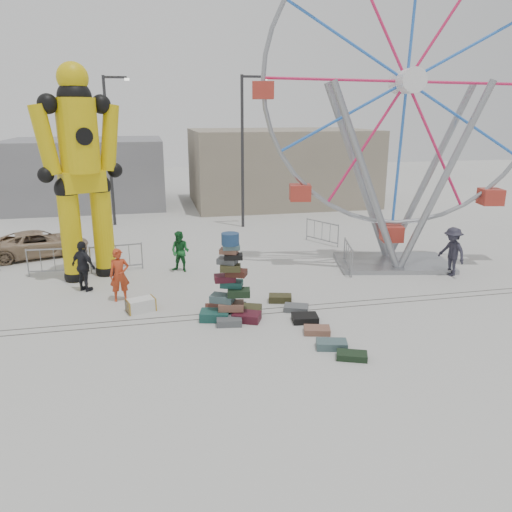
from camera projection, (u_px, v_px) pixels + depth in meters
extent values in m
plane|color=#9E9E99|center=(226.00, 325.00, 14.97)|extent=(90.00, 90.00, 0.00)
cube|color=#47443F|center=(223.00, 317.00, 15.53)|extent=(40.00, 0.04, 0.01)
cube|color=#47443F|center=(221.00, 312.00, 15.90)|extent=(40.00, 0.04, 0.01)
cube|color=gray|center=(280.00, 167.00, 34.47)|extent=(12.00, 8.00, 5.00)
cube|color=gray|center=(88.00, 172.00, 33.78)|extent=(10.00, 8.00, 4.40)
cylinder|color=#2D2D30|center=(242.00, 154.00, 26.66)|extent=(0.16, 0.16, 8.00)
cube|color=#2D2D30|center=(253.00, 77.00, 25.70)|extent=(1.20, 0.15, 0.12)
cube|color=silver|center=(265.00, 79.00, 25.85)|extent=(0.25, 0.25, 0.12)
cylinder|color=#2D2D30|center=(109.00, 153.00, 27.11)|extent=(0.16, 0.16, 8.00)
cube|color=#2D2D30|center=(115.00, 77.00, 26.15)|extent=(1.20, 0.15, 0.12)
cube|color=silver|center=(127.00, 79.00, 26.30)|extent=(0.25, 0.25, 0.12)
cube|color=#184943|center=(215.00, 315.00, 15.33)|extent=(1.00, 0.80, 0.29)
cube|color=#491320|center=(247.00, 317.00, 15.25)|extent=(0.99, 0.87, 0.26)
cube|color=#451E16|center=(217.00, 309.00, 15.86)|extent=(0.81, 0.59, 0.24)
cube|color=#3B391D|center=(248.00, 310.00, 15.78)|extent=(0.94, 0.80, 0.26)
cube|color=#565A5D|center=(229.00, 321.00, 14.98)|extent=(0.81, 0.61, 0.22)
cube|color=black|center=(234.00, 307.00, 16.03)|extent=(0.86, 0.74, 0.24)
cube|color=brown|center=(231.00, 306.00, 15.37)|extent=(0.86, 0.68, 0.24)
cube|color=#455F62|center=(222.00, 298.00, 15.36)|extent=(0.85, 0.76, 0.22)
cube|color=black|center=(239.00, 293.00, 15.21)|extent=(0.75, 0.57, 0.22)
cube|color=#184943|center=(232.00, 284.00, 15.35)|extent=(0.77, 0.64, 0.20)
cube|color=#491320|center=(225.00, 278.00, 15.25)|extent=(0.66, 0.47, 0.20)
cube|color=#451E16|center=(236.00, 273.00, 15.12)|extent=(0.73, 0.64, 0.20)
cube|color=#3B391D|center=(230.00, 268.00, 14.97)|extent=(0.69, 0.53, 0.18)
cube|color=#565A5D|center=(227.00, 261.00, 15.07)|extent=(0.69, 0.63, 0.18)
cube|color=black|center=(233.00, 257.00, 14.92)|extent=(0.60, 0.46, 0.15)
cube|color=brown|center=(229.00, 251.00, 14.94)|extent=(0.62, 0.53, 0.15)
cube|color=#455F62|center=(231.00, 247.00, 14.81)|extent=(0.54, 0.39, 0.13)
cylinder|color=navy|center=(230.00, 239.00, 14.78)|extent=(0.53, 0.53, 0.35)
sphere|color=black|center=(76.00, 276.00, 18.95)|extent=(0.83, 0.83, 0.83)
cylinder|color=gold|center=(71.00, 236.00, 18.51)|extent=(0.76, 0.76, 3.49)
sphere|color=black|center=(66.00, 189.00, 18.02)|extent=(0.87, 0.87, 0.87)
sphere|color=black|center=(107.00, 270.00, 19.62)|extent=(0.83, 0.83, 0.83)
cylinder|color=gold|center=(103.00, 231.00, 19.18)|extent=(0.76, 0.76, 3.49)
sphere|color=black|center=(99.00, 186.00, 18.70)|extent=(0.87, 0.87, 0.87)
cube|color=gold|center=(83.00, 181.00, 18.30)|extent=(1.75, 1.41, 0.76)
cylinder|color=gold|center=(78.00, 136.00, 17.84)|extent=(1.42, 1.42, 2.61)
sphere|color=black|center=(74.00, 97.00, 17.48)|extent=(1.20, 1.20, 1.20)
sphere|color=gold|center=(72.00, 78.00, 17.30)|extent=(1.09, 1.09, 1.09)
sphere|color=black|center=(48.00, 104.00, 17.02)|extent=(0.70, 0.70, 0.70)
cylinder|color=gold|center=(45.00, 140.00, 17.23)|extent=(1.05, 0.88, 2.45)
sphere|color=black|center=(46.00, 175.00, 17.50)|extent=(0.57, 0.57, 0.57)
sphere|color=black|center=(101.00, 104.00, 18.06)|extent=(0.70, 0.70, 0.70)
cylinder|color=gold|center=(109.00, 138.00, 18.52)|extent=(1.05, 0.88, 2.45)
sphere|color=black|center=(115.00, 170.00, 18.91)|extent=(0.57, 0.57, 0.57)
cube|color=gray|center=(392.00, 263.00, 20.83)|extent=(5.00, 3.59, 0.18)
cylinder|color=gray|center=(367.00, 181.00, 19.05)|extent=(3.15, 0.91, 7.37)
cylinder|color=gray|center=(443.00, 180.00, 19.07)|extent=(3.15, 0.91, 7.37)
cylinder|color=gray|center=(359.00, 175.00, 20.62)|extent=(3.15, 0.91, 7.37)
cylinder|color=gray|center=(429.00, 175.00, 20.64)|extent=(3.15, 0.91, 7.37)
cylinder|color=white|center=(407.00, 81.00, 18.83)|extent=(1.30, 2.14, 0.91)
torus|color=gray|center=(407.00, 81.00, 18.83)|extent=(10.88, 2.43, 11.08)
cube|color=#AA3024|center=(395.00, 233.00, 20.48)|extent=(0.97, 0.97, 0.64)
cube|color=silver|center=(141.00, 305.00, 15.98)|extent=(1.00, 0.75, 0.41)
cube|color=#3B391D|center=(280.00, 298.00, 16.80)|extent=(0.85, 0.64, 0.23)
cube|color=#565A5D|center=(296.00, 308.00, 16.05)|extent=(0.91, 0.77, 0.18)
cube|color=black|center=(305.00, 318.00, 15.21)|extent=(0.84, 0.69, 0.21)
cube|color=brown|center=(317.00, 330.00, 14.41)|extent=(0.85, 0.66, 0.18)
cube|color=#455F62|center=(332.00, 345.00, 13.49)|extent=(0.91, 0.66, 0.22)
cube|color=black|center=(352.00, 356.00, 12.91)|extent=(0.89, 0.69, 0.18)
imported|color=#AE3618|center=(119.00, 275.00, 16.70)|extent=(0.70, 0.50, 1.81)
imported|color=#165A25|center=(180.00, 252.00, 19.80)|extent=(1.00, 0.94, 1.64)
imported|color=black|center=(84.00, 266.00, 17.60)|extent=(1.10, 1.04, 1.83)
imported|color=#252430|center=(452.00, 252.00, 19.30)|extent=(0.96, 1.36, 1.91)
imported|color=#9D8165|center=(39.00, 244.00, 21.98)|extent=(4.47, 2.96, 1.14)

